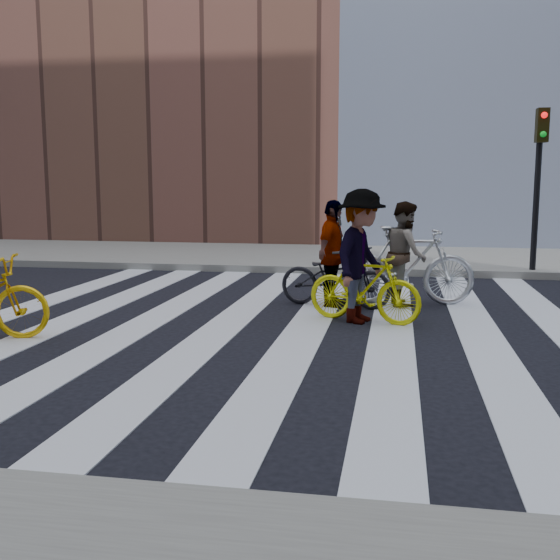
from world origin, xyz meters
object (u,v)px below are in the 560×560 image
(bike_silver_mid, at_px, (408,266))
(rider_rear, at_px, (332,254))
(bike_yellow_right, at_px, (364,287))
(rider_mid, at_px, (405,254))
(traffic_signal, at_px, (539,163))
(rider_right, at_px, (361,256))
(bike_dark_rear, at_px, (335,277))

(bike_silver_mid, height_order, rider_rear, rider_rear)
(bike_silver_mid, distance_m, rider_rear, 1.22)
(bike_yellow_right, bearing_deg, bike_silver_mid, -3.91)
(bike_silver_mid, distance_m, bike_yellow_right, 1.55)
(rider_mid, height_order, rider_rear, rider_rear)
(traffic_signal, bearing_deg, rider_right, -122.96)
(bike_yellow_right, relative_size, rider_right, 0.89)
(rider_mid, bearing_deg, bike_silver_mid, -98.09)
(rider_right, relative_size, rider_rear, 1.11)
(rider_right, bearing_deg, traffic_signal, -13.77)
(bike_dark_rear, xyz_separation_m, rider_right, (0.45, -1.07, 0.45))
(rider_mid, xyz_separation_m, rider_rear, (-1.10, -0.35, 0.01))
(bike_dark_rear, bearing_deg, rider_rear, 103.13)
(bike_yellow_right, xyz_separation_m, rider_right, (-0.05, 0.00, 0.42))
(rider_rear, bearing_deg, traffic_signal, -30.62)
(rider_mid, height_order, rider_right, rider_right)
(bike_yellow_right, xyz_separation_m, rider_rear, (-0.55, 1.07, 0.33))
(traffic_signal, bearing_deg, bike_dark_rear, -133.36)
(bike_dark_rear, bearing_deg, rider_mid, -58.52)
(bike_silver_mid, bearing_deg, rider_right, 147.12)
(bike_silver_mid, bearing_deg, bike_yellow_right, 148.81)
(bike_dark_rear, bearing_deg, bike_silver_mid, -59.30)
(rider_mid, bearing_deg, bike_dark_rear, 100.26)
(bike_yellow_right, xyz_separation_m, bike_dark_rear, (-0.50, 1.07, -0.02))
(bike_yellow_right, height_order, rider_right, rider_right)
(rider_rear, bearing_deg, bike_dark_rear, -76.87)
(traffic_signal, height_order, rider_rear, traffic_signal)
(bike_dark_rear, relative_size, rider_mid, 1.09)
(bike_dark_rear, bearing_deg, rider_right, -144.18)
(traffic_signal, xyz_separation_m, bike_yellow_right, (-3.14, -4.92, -1.79))
(bike_dark_rear, xyz_separation_m, rider_mid, (1.05, 0.35, 0.34))
(rider_mid, bearing_deg, rider_right, 148.81)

